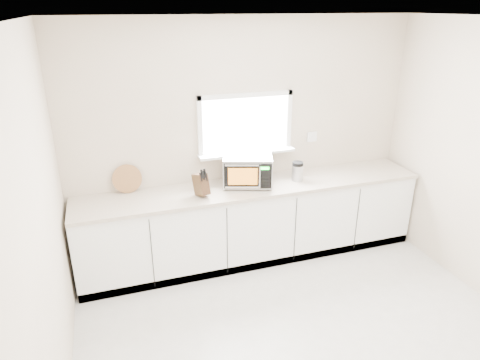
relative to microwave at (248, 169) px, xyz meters
name	(u,v)px	position (x,y,z in m)	size (l,w,h in m)	color
ground	(320,359)	(0.05, -1.75, -1.10)	(4.00, 4.00, 0.00)	beige
back_wall	(245,140)	(0.05, 0.25, 0.26)	(4.00, 0.17, 2.70)	beige
cabinets	(253,223)	(0.05, -0.05, -0.66)	(3.92, 0.60, 0.88)	white
countertop	(254,187)	(0.05, -0.06, -0.20)	(3.92, 0.64, 0.04)	#BCB39B
microwave	(248,169)	(0.00, 0.00, 0.00)	(0.63, 0.56, 0.34)	black
knife_block	(201,184)	(-0.56, -0.14, -0.04)	(0.17, 0.24, 0.31)	#483119
cutting_board	(127,179)	(-1.29, 0.19, -0.02)	(0.31, 0.31, 0.02)	olive
coffee_grinder	(297,171)	(0.58, -0.07, -0.07)	(0.14, 0.14, 0.22)	#B2B5BA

